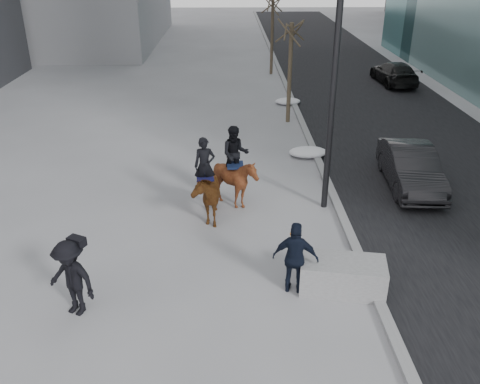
{
  "coord_description": "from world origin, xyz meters",
  "views": [
    {
      "loc": [
        -0.27,
        -10.4,
        7.11
      ],
      "look_at": [
        0.0,
        1.2,
        1.5
      ],
      "focal_mm": 38.0,
      "sensor_mm": 36.0,
      "label": 1
    }
  ],
  "objects_px": {
    "car_near": "(411,167)",
    "mounted_right": "(235,175)",
    "planter": "(342,276)",
    "mounted_left": "(205,190)"
  },
  "relations": [
    {
      "from": "car_near",
      "to": "mounted_left",
      "type": "height_order",
      "value": "mounted_left"
    },
    {
      "from": "car_near",
      "to": "mounted_right",
      "type": "xyz_separation_m",
      "value": [
        -5.72,
        -1.23,
        0.32
      ]
    },
    {
      "from": "mounted_left",
      "to": "mounted_right",
      "type": "height_order",
      "value": "mounted_right"
    },
    {
      "from": "planter",
      "to": "mounted_right",
      "type": "height_order",
      "value": "mounted_right"
    },
    {
      "from": "planter",
      "to": "mounted_left",
      "type": "xyz_separation_m",
      "value": [
        -3.24,
        3.55,
        0.51
      ]
    },
    {
      "from": "mounted_left",
      "to": "car_near",
      "type": "bearing_deg",
      "value": 16.79
    },
    {
      "from": "car_near",
      "to": "mounted_right",
      "type": "distance_m",
      "value": 5.86
    },
    {
      "from": "planter",
      "to": "mounted_left",
      "type": "distance_m",
      "value": 4.83
    },
    {
      "from": "car_near",
      "to": "mounted_left",
      "type": "bearing_deg",
      "value": -159.17
    },
    {
      "from": "car_near",
      "to": "mounted_right",
      "type": "relative_size",
      "value": 1.65
    }
  ]
}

